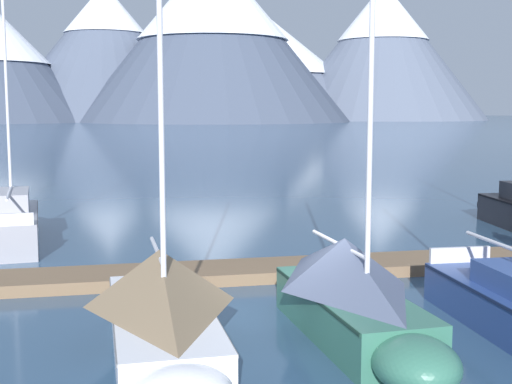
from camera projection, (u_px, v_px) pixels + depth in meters
The scene contains 9 objects.
ground_plane at pixel (301, 322), 14.37m from camera, with size 700.00×700.00×0.00m, color #2D4C6B.
mountain_shoulder_ridge at pixel (106, 51), 233.27m from camera, with size 72.89×72.89×45.65m.
mountain_east_summit at pixel (213, 31), 219.05m from camera, with size 87.82×87.82×53.75m.
mountain_rear_spur at pixel (267, 64), 259.47m from camera, with size 91.83×91.83×38.41m.
mountain_north_horn at pixel (383, 49), 251.93m from camera, with size 75.91×75.91×49.11m.
dock at pixel (268, 270), 18.27m from camera, with size 25.61×3.15×0.30m.
sailboat_second_berth at pixel (12, 221), 22.84m from camera, with size 2.52×7.14×8.40m.
sailboat_mid_dock_port at pixel (162, 306), 12.47m from camera, with size 2.28×6.25×8.78m.
sailboat_mid_dock_starboard at pixel (354, 295), 13.10m from camera, with size 2.20×5.95×8.56m.
Camera 1 is at (-3.12, -13.61, 4.44)m, focal length 48.42 mm.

